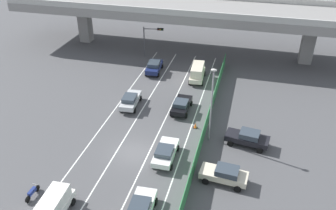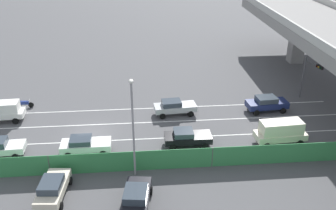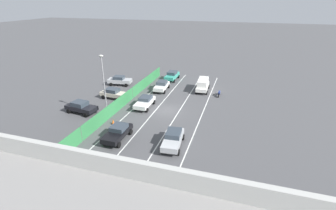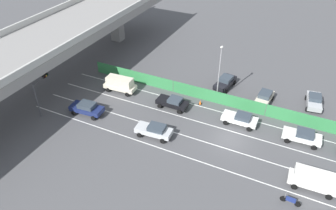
% 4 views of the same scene
% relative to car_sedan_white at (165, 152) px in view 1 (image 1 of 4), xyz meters
% --- Properties ---
extents(ground_plane, '(300.00, 300.00, 0.00)m').
position_rel_car_sedan_white_xyz_m(ground_plane, '(-3.50, 0.25, -0.85)').
color(ground_plane, '#4C4C4F').
extents(lane_line_left_edge, '(0.14, 43.80, 0.01)m').
position_rel_car_sedan_white_xyz_m(lane_line_left_edge, '(-8.40, 4.15, -0.85)').
color(lane_line_left_edge, silver).
rests_on(lane_line_left_edge, ground).
extents(lane_line_mid_left, '(0.14, 43.80, 0.01)m').
position_rel_car_sedan_white_xyz_m(lane_line_mid_left, '(-5.14, 4.15, -0.85)').
color(lane_line_mid_left, silver).
rests_on(lane_line_mid_left, ground).
extents(lane_line_mid_right, '(0.14, 43.80, 0.01)m').
position_rel_car_sedan_white_xyz_m(lane_line_mid_right, '(-1.87, 4.15, -0.85)').
color(lane_line_mid_right, silver).
rests_on(lane_line_mid_right, ground).
extents(lane_line_right_edge, '(0.14, 43.80, 0.01)m').
position_rel_car_sedan_white_xyz_m(lane_line_right_edge, '(1.40, 4.15, -0.85)').
color(lane_line_right_edge, silver).
rests_on(lane_line_right_edge, ground).
extents(elevated_overpass, '(57.95, 11.24, 8.37)m').
position_rel_car_sedan_white_xyz_m(elevated_overpass, '(-3.50, 28.06, 5.84)').
color(elevated_overpass, gray).
rests_on(elevated_overpass, ground).
extents(green_fence, '(0.10, 39.90, 1.84)m').
position_rel_car_sedan_white_xyz_m(green_fence, '(3.12, 4.15, 0.07)').
color(green_fence, '#338447').
rests_on(green_fence, ground).
extents(car_sedan_white, '(2.08, 4.41, 1.51)m').
position_rel_car_sedan_white_xyz_m(car_sedan_white, '(0.00, 0.00, 0.00)').
color(car_sedan_white, white).
rests_on(car_sedan_white, ground).
extents(car_hatchback_white, '(2.18, 4.44, 1.61)m').
position_rel_car_sedan_white_xyz_m(car_hatchback_white, '(-0.08, -7.46, 0.04)').
color(car_hatchback_white, silver).
rests_on(car_hatchback_white, ground).
extents(car_sedan_black, '(2.09, 4.30, 1.55)m').
position_rel_car_sedan_white_xyz_m(car_sedan_black, '(-0.44, 9.15, 0.01)').
color(car_sedan_black, black).
rests_on(car_sedan_black, ground).
extents(car_van_cream, '(2.25, 4.76, 2.22)m').
position_rel_car_sedan_white_xyz_m(car_van_cream, '(-0.09, 17.78, 0.40)').
color(car_van_cream, beige).
rests_on(car_van_cream, ground).
extents(car_sedan_navy, '(2.33, 4.53, 1.67)m').
position_rel_car_sedan_white_xyz_m(car_sedan_navy, '(-6.68, 18.68, 0.08)').
color(car_sedan_navy, navy).
rests_on(car_sedan_navy, ground).
extents(car_van_white, '(2.19, 4.83, 2.06)m').
position_rel_car_sedan_white_xyz_m(car_van_white, '(-6.84, -9.32, 0.33)').
color(car_van_white, silver).
rests_on(car_van_white, ground).
extents(car_sedan_silver, '(2.26, 4.55, 1.60)m').
position_rel_car_sedan_white_xyz_m(car_sedan_silver, '(-6.74, 8.64, 0.04)').
color(car_sedan_silver, '#B7BABC').
rests_on(car_sedan_silver, ground).
extents(motorcycle, '(0.60, 1.95, 0.93)m').
position_rel_car_sedan_white_xyz_m(motorcycle, '(-9.85, -7.69, -0.39)').
color(motorcycle, black).
rests_on(motorcycle, ground).
extents(parked_sedan_cream, '(4.41, 2.25, 1.62)m').
position_rel_car_sedan_white_xyz_m(parked_sedan_cream, '(5.99, -1.69, 0.05)').
color(parked_sedan_cream, beige).
rests_on(parked_sedan_cream, ground).
extents(parked_sedan_dark, '(4.65, 2.51, 1.65)m').
position_rel_car_sedan_white_xyz_m(parked_sedan_dark, '(7.68, 4.41, 0.05)').
color(parked_sedan_dark, black).
rests_on(parked_sedan_dark, ground).
extents(traffic_light, '(3.15, 0.72, 4.98)m').
position_rel_car_sedan_white_xyz_m(traffic_light, '(-8.71, 23.97, 2.70)').
color(traffic_light, '#47474C').
rests_on(traffic_light, ground).
extents(street_lamp, '(0.60, 0.36, 8.31)m').
position_rel_car_sedan_white_xyz_m(street_lamp, '(3.67, 4.37, 4.10)').
color(street_lamp, gray).
rests_on(street_lamp, ground).
extents(traffic_cone, '(0.47, 0.47, 0.64)m').
position_rel_car_sedan_white_xyz_m(traffic_cone, '(1.87, 6.08, -0.55)').
color(traffic_cone, orange).
rests_on(traffic_cone, ground).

